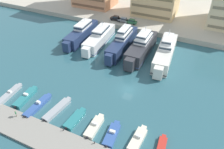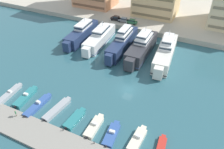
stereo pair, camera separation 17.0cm
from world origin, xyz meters
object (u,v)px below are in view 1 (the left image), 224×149
motorboat_grey_far_left (9,94)px  motorboat_cream_center_right (94,126)px  yacht_white_left (99,38)px  car_green_mid_left (132,21)px  motorboat_blue_mid_left (38,106)px  yacht_charcoal_center_left (141,47)px  yacht_navy_mid_left (122,42)px  pedestrian_near_edge (16,113)px  car_grey_left (123,20)px  motorboat_grey_center_left (57,109)px  motorboat_blue_mid_right (112,134)px  yacht_ivory_center (165,52)px  motorboat_cream_right (138,139)px  yacht_navy_far_left (82,33)px  car_black_far_left (116,18)px  motorboat_teal_center (75,119)px  motorboat_teal_left (26,97)px

motorboat_grey_far_left → motorboat_cream_center_right: motorboat_cream_center_right is taller
yacht_white_left → car_green_mid_left: 17.03m
motorboat_blue_mid_left → yacht_charcoal_center_left: bearing=67.3°
yacht_white_left → yacht_navy_mid_left: 8.58m
yacht_charcoal_center_left → pedestrian_near_edge: (-15.47, -36.96, -1.04)m
motorboat_grey_far_left → car_grey_left: 50.25m
yacht_charcoal_center_left → motorboat_blue_mid_left: (-13.59, -32.42, -2.09)m
motorboat_grey_center_left → motorboat_blue_mid_right: (14.10, -0.90, -0.03)m
yacht_white_left → car_grey_left: bearing=83.4°
yacht_ivory_center → car_grey_left: 26.42m
motorboat_blue_mid_right → car_green_mid_left: (-15.07, 49.18, 2.32)m
yacht_ivory_center → motorboat_cream_center_right: size_ratio=3.35×
motorboat_blue_mid_left → motorboat_cream_right: motorboat_cream_right is taller
yacht_navy_far_left → pedestrian_near_edge: yacht_navy_far_left is taller
yacht_white_left → yacht_charcoal_center_left: size_ratio=0.98×
yacht_white_left → motorboat_cream_right: 41.02m
yacht_ivory_center → car_black_far_left: 29.33m
yacht_navy_mid_left → motorboat_blue_mid_left: 33.57m
yacht_ivory_center → motorboat_teal_center: yacht_ivory_center is taller
car_grey_left → motorboat_blue_mid_left: bearing=-90.4°
motorboat_blue_mid_right → pedestrian_near_edge: size_ratio=4.11×
motorboat_grey_far_left → yacht_white_left: bearing=77.4°
yacht_charcoal_center_left → car_green_mid_left: yacht_charcoal_center_left is taller
yacht_ivory_center → car_green_mid_left: size_ratio=5.60×
yacht_navy_far_left → car_black_far_left: (5.62, 16.44, 0.46)m
yacht_charcoal_center_left → car_grey_left: bearing=128.0°
yacht_navy_far_left → motorboat_grey_far_left: yacht_navy_far_left is taller
motorboat_teal_left → motorboat_cream_right: (28.49, 0.03, 0.07)m
motorboat_cream_center_right → car_grey_left: car_grey_left is taller
motorboat_teal_left → car_green_mid_left: size_ratio=1.93×
pedestrian_near_edge → motorboat_blue_mid_left: bearing=67.5°
yacht_navy_far_left → motorboat_teal_center: yacht_navy_far_left is taller
car_green_mid_left → pedestrian_near_edge: (-5.65, -53.80, -1.22)m
motorboat_blue_mid_left → car_green_mid_left: size_ratio=2.07×
yacht_navy_mid_left → yacht_charcoal_center_left: bearing=-3.0°
yacht_charcoal_center_left → motorboat_cream_center_right: size_ratio=3.14×
car_grey_left → motorboat_blue_mid_right: bearing=-69.4°
motorboat_blue_mid_right → car_green_mid_left: 51.49m
yacht_navy_mid_left → motorboat_blue_mid_right: (11.85, -32.69, -2.19)m
car_black_far_left → car_green_mid_left: (6.84, -0.47, 0.00)m
motorboat_teal_center → yacht_white_left: bearing=109.2°
yacht_navy_mid_left → yacht_ivory_center: 14.00m
motorboat_blue_mid_right → motorboat_cream_right: size_ratio=0.98×
yacht_white_left → motorboat_teal_left: 32.30m
yacht_navy_mid_left → car_green_mid_left: size_ratio=5.43×
motorboat_cream_center_right → car_black_far_left: size_ratio=1.67×
motorboat_teal_center → motorboat_cream_right: (14.06, 0.66, 0.19)m
motorboat_teal_left → motorboat_grey_center_left: 9.30m
motorboat_grey_far_left → motorboat_teal_center: (18.81, 0.26, -0.08)m
yacht_navy_far_left → yacht_white_left: size_ratio=1.00×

